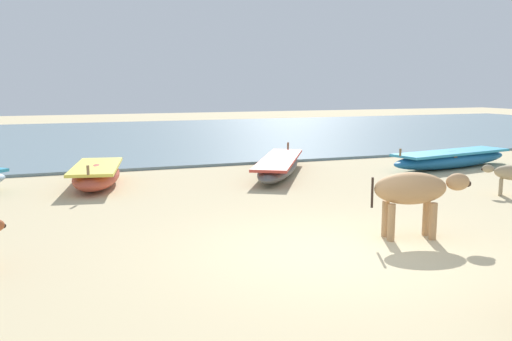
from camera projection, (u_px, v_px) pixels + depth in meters
The scene contains 7 objects.
ground at pixel (333, 253), 7.85m from camera, with size 80.00×80.00×0.00m, color #CCB789.
sea_water at pixel (135, 137), 25.11m from camera, with size 60.00×20.00×0.08m, color slate.
fishing_boat_0 at pixel (97, 175), 13.01m from camera, with size 1.63×3.28×0.71m.
fishing_boat_2 at pixel (451, 159), 15.91m from camera, with size 4.63×1.81×0.68m.
fishing_boat_4 at pixel (279, 165), 14.72m from camera, with size 3.21×4.62×0.64m.
cow_adult_tan at pixel (414, 191), 8.52m from camera, with size 1.59×0.73×1.05m.
calf_near_dun at pixel (511, 174), 11.81m from camera, with size 0.83×0.89×0.68m.
Camera 1 is at (-3.73, -6.69, 2.38)m, focal length 38.60 mm.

